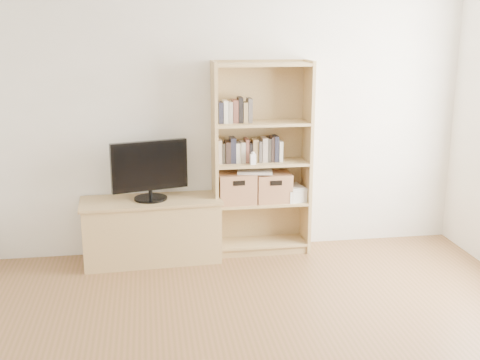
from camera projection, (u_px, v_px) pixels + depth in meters
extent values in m
cube|color=silver|center=(225.00, 114.00, 5.53)|extent=(4.50, 0.02, 2.60)
cube|color=tan|center=(152.00, 231.00, 5.47)|extent=(1.23, 0.52, 0.56)
cube|color=tan|center=(262.00, 160.00, 5.53)|extent=(0.90, 0.32, 1.79)
cube|color=black|center=(150.00, 170.00, 5.32)|extent=(0.68, 0.22, 0.54)
cube|color=tan|center=(261.00, 150.00, 5.53)|extent=(0.82, 0.16, 0.22)
cube|color=tan|center=(240.00, 111.00, 5.41)|extent=(0.39, 0.16, 0.20)
cube|color=white|center=(253.00, 159.00, 5.41)|extent=(0.06, 0.04, 0.10)
cube|color=#9B6646|center=(236.00, 188.00, 5.56)|extent=(0.35, 0.30, 0.28)
cube|color=#9B6646|center=(273.00, 187.00, 5.61)|extent=(0.32, 0.27, 0.27)
cube|color=silver|center=(255.00, 171.00, 5.54)|extent=(0.36, 0.28, 0.03)
cube|color=beige|center=(294.00, 194.00, 5.66)|extent=(0.21, 0.27, 0.11)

